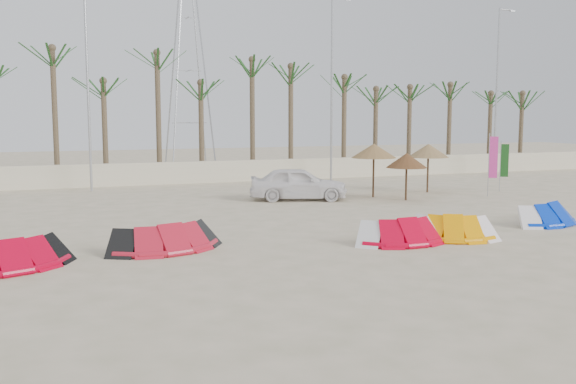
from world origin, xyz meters
name	(u,v)px	position (x,y,z in m)	size (l,w,h in m)	color
ground	(364,263)	(0.00, 0.00, 0.00)	(120.00, 120.00, 0.00)	beige
boundary_wall	(194,172)	(0.00, 22.00, 0.65)	(60.00, 0.30, 1.30)	beige
palm_line	(198,75)	(0.67, 23.50, 6.44)	(52.00, 4.00, 7.70)	brown
lamp_b	(88,82)	(-5.96, 20.00, 5.77)	(1.25, 0.14, 11.00)	#A5A8AD
lamp_c	(332,86)	(8.04, 20.00, 5.77)	(1.25, 0.14, 11.00)	#A5A8AD
lamp_d	(497,89)	(20.04, 20.00, 5.77)	(1.25, 0.14, 11.00)	#A5A8AD
pylon	(190,174)	(1.00, 28.00, 0.00)	(3.00, 3.00, 14.00)	#A5A8AD
kite_red_left	(7,252)	(-9.20, 2.93, 0.42)	(3.88, 2.58, 0.90)	#BE001E
kite_red_mid	(164,235)	(-4.83, 3.85, 0.42)	(3.82, 2.33, 0.90)	red
kite_red_right	(399,229)	(2.44, 2.28, 0.42)	(3.26, 1.61, 0.90)	red
kite_orange	(447,226)	(4.22, 2.25, 0.42)	(3.37, 2.56, 0.90)	#FF9C00
kite_blue	(542,212)	(9.36, 3.59, 0.42)	(3.57, 2.45, 0.90)	#0431CC
parasol_left	(374,151)	(6.97, 12.60, 2.29)	(2.23, 2.23, 2.65)	#4C331E
parasol_mid	(407,160)	(7.87, 10.99, 1.91)	(1.96, 1.96, 2.26)	#4C331E
parasol_right	(428,151)	(10.58, 13.35, 2.19)	(2.16, 2.16, 2.55)	#4C331E
flag_pink	(492,159)	(12.59, 10.77, 1.88)	(0.43, 0.20, 3.17)	#A5A8AD
flag_green	(503,162)	(14.50, 12.28, 1.58)	(0.44, 0.18, 2.67)	#A5A8AD
car	(298,184)	(3.09, 12.88, 0.79)	(1.87, 4.65, 1.58)	white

